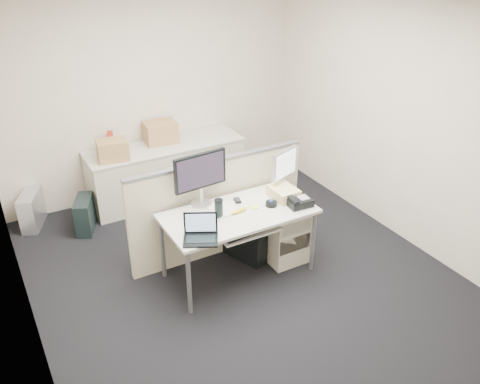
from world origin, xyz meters
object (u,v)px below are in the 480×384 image
desk (238,218)px  monitor_main (201,180)px  desk_phone (299,202)px  laptop (200,230)px

desk → monitor_main: size_ratio=2.68×
monitor_main → desk_phone: (0.85, -0.50, -0.24)m
monitor_main → laptop: bearing=-120.8°
desk → laptop: bearing=-152.8°
desk → laptop: size_ratio=4.88×
desk → desk_phone: bearing=-16.7°
laptop → monitor_main: bearing=91.2°
laptop → desk_phone: bearing=32.3°
monitor_main → desk: bearing=-56.6°
monitor_main → desk_phone: monitor_main is taller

